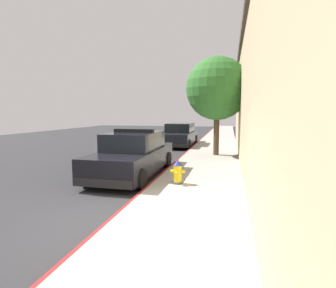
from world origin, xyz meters
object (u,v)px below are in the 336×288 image
object	(u,v)px
police_cruiser	(134,155)
street_tree	(217,89)
fire_hydrant	(178,172)
parked_car_silver_ahead	(180,135)

from	to	relation	value
police_cruiser	street_tree	xyz separation A→B (m)	(2.71, 4.62, 2.70)
police_cruiser	fire_hydrant	world-z (taller)	police_cruiser
police_cruiser	parked_car_silver_ahead	size ratio (longest dim) A/B	1.00
fire_hydrant	street_tree	xyz separation A→B (m)	(0.83, 5.90, 2.96)
street_tree	parked_car_silver_ahead	bearing A→B (deg)	121.97
police_cruiser	street_tree	bearing A→B (deg)	59.58
fire_hydrant	street_tree	size ratio (longest dim) A/B	0.16
police_cruiser	parked_car_silver_ahead	bearing A→B (deg)	89.76
parked_car_silver_ahead	street_tree	distance (m)	5.73
parked_car_silver_ahead	fire_hydrant	distance (m)	10.35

